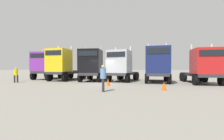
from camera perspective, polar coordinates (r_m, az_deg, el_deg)
ground at (r=15.92m, az=-4.75°, el=-5.02°), size 200.00×200.00×0.00m
semi_truck_purple at (r=23.55m, az=-23.43°, el=1.66°), size 3.48×6.07×4.33m
semi_truck_yellow at (r=20.32m, az=-17.93°, el=1.84°), size 2.67×6.27×4.47m
semi_truck_black at (r=18.60m, az=-7.42°, el=1.82°), size 3.52×6.40×4.32m
semi_truck_silver at (r=18.09m, az=3.38°, el=1.61°), size 3.05×6.08×4.18m
semi_truck_navy at (r=17.27m, az=16.50°, el=1.96°), size 2.78×5.97×4.38m
semi_truck_red at (r=17.63m, az=30.87°, el=1.22°), size 3.17×6.30×4.04m
visitor_in_hivis at (r=19.86m, az=-32.04°, el=-1.20°), size 0.55×0.55×1.66m
visitor_with_camera at (r=10.48m, az=-3.29°, el=-2.24°), size 0.50×0.50×1.83m
traffic_cone_near at (r=11.62m, az=18.76°, el=-5.72°), size 0.36×0.36×0.62m
traffic_cone_mid at (r=14.04m, az=-1.49°, el=-4.55°), size 0.36×0.36×0.61m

